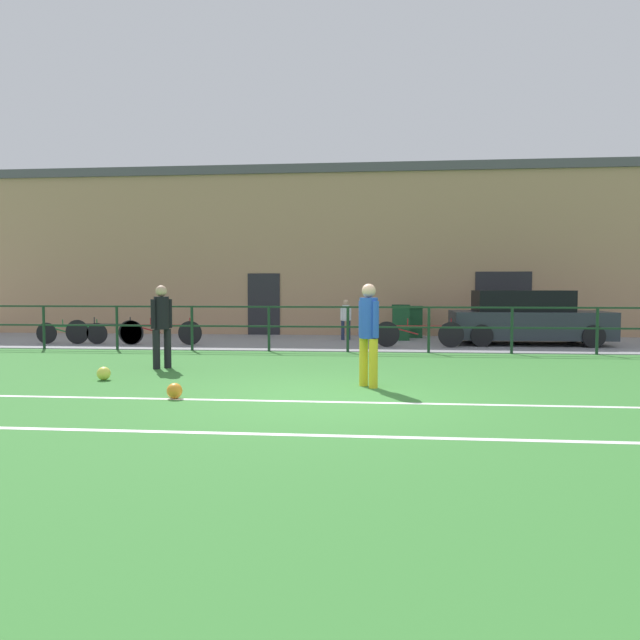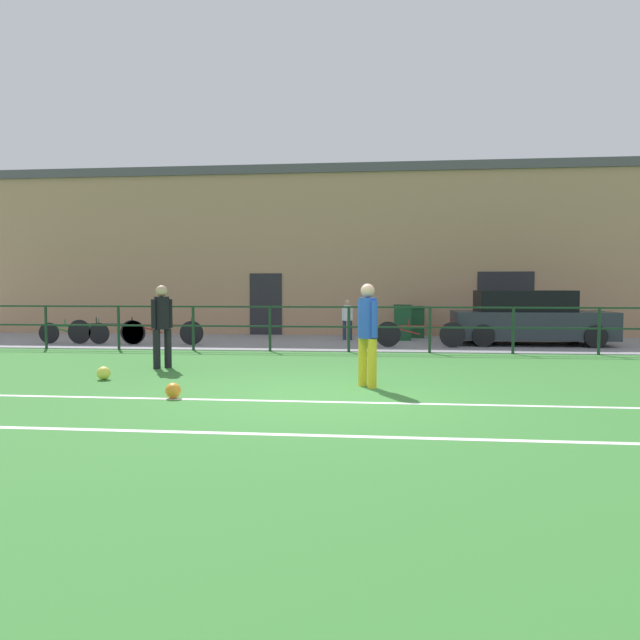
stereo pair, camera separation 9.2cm
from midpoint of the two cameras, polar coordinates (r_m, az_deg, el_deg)
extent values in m
cube|color=#387A33|center=(8.72, 0.57, -7.57)|extent=(60.00, 44.00, 0.04)
cube|color=white|center=(8.27, 0.30, -8.00)|extent=(36.00, 0.11, 0.00)
cube|color=white|center=(6.45, -1.20, -11.19)|extent=(36.00, 0.11, 0.00)
cube|color=gray|center=(17.13, 2.97, -2.20)|extent=(48.00, 5.00, 0.02)
cylinder|color=#193823|center=(16.98, -25.51, -0.64)|extent=(0.07, 0.07, 1.15)
cylinder|color=#193823|center=(16.05, -19.37, -0.71)|extent=(0.07, 0.07, 1.15)
cylinder|color=#193823|center=(15.32, -12.56, -0.78)|extent=(0.07, 0.07, 1.15)
cylinder|color=#193823|center=(14.82, -5.19, -0.85)|extent=(0.07, 0.07, 1.15)
cylinder|color=#193823|center=(14.59, 2.55, -0.90)|extent=(0.07, 0.07, 1.15)
cylinder|color=#193823|center=(14.63, 10.40, -0.94)|extent=(0.07, 0.07, 1.15)
cylinder|color=#193823|center=(14.94, 18.07, -0.96)|extent=(0.07, 0.07, 1.15)
cylinder|color=#193823|center=(15.50, 25.30, -0.96)|extent=(0.07, 0.07, 1.15)
cube|color=#193823|center=(14.56, 2.56, 1.27)|extent=(36.00, 0.04, 0.04)
cube|color=#193823|center=(14.59, 2.56, -0.68)|extent=(36.00, 0.04, 0.04)
cube|color=tan|center=(20.78, 3.42, 6.21)|extent=(28.00, 2.40, 5.44)
cube|color=#232328|center=(19.90, -5.64, 1.53)|extent=(1.10, 0.04, 2.10)
cube|color=#232328|center=(19.95, 17.36, 2.96)|extent=(1.80, 0.04, 1.10)
cube|color=#4C4C51|center=(21.13, 3.45, 14.01)|extent=(28.00, 2.56, 0.30)
cylinder|color=black|center=(12.11, -14.88, -2.69)|extent=(0.14, 0.14, 0.78)
cylinder|color=black|center=(11.99, -15.91, -2.76)|extent=(0.14, 0.14, 0.78)
cylinder|color=black|center=(12.00, -15.44, 0.68)|extent=(0.29, 0.29, 0.65)
sphere|color=tan|center=(11.99, -15.47, 2.75)|extent=(0.22, 0.22, 0.22)
cylinder|color=black|center=(12.08, -14.70, 0.62)|extent=(0.10, 0.10, 0.58)
cylinder|color=black|center=(11.92, -16.18, 0.56)|extent=(0.10, 0.10, 0.58)
cylinder|color=gold|center=(9.57, 4.01, -4.09)|extent=(0.14, 0.14, 0.79)
cylinder|color=gold|center=(9.38, 4.95, -4.25)|extent=(0.14, 0.14, 0.79)
cylinder|color=blue|center=(9.41, 4.50, 0.20)|extent=(0.29, 0.29, 0.65)
sphere|color=tan|center=(9.40, 4.51, 2.87)|extent=(0.22, 0.22, 0.22)
cylinder|color=blue|center=(9.55, 3.83, 0.14)|extent=(0.10, 0.10, 0.59)
cylinder|color=blue|center=(9.28, 5.18, 0.04)|extent=(0.10, 0.10, 0.59)
sphere|color=#E5E04C|center=(10.87, -20.61, -4.91)|extent=(0.23, 0.23, 0.23)
sphere|color=orange|center=(8.77, -14.32, -6.72)|extent=(0.23, 0.23, 0.23)
cylinder|color=#232D4C|center=(17.86, 2.68, -1.01)|extent=(0.11, 0.11, 0.58)
cylinder|color=#232D4C|center=(17.83, 2.09, -1.02)|extent=(0.11, 0.11, 0.58)
cylinder|color=white|center=(17.81, 2.39, 0.70)|extent=(0.22, 0.22, 0.48)
sphere|color=tan|center=(17.80, 2.39, 1.74)|extent=(0.17, 0.17, 0.17)
cylinder|color=white|center=(17.83, 2.81, 0.66)|extent=(0.08, 0.08, 0.43)
cylinder|color=white|center=(17.79, 1.97, 0.66)|extent=(0.08, 0.08, 0.43)
cube|color=#282D38|center=(17.43, 19.60, -0.45)|extent=(4.27, 1.72, 0.77)
cube|color=black|center=(17.35, 18.96, 1.79)|extent=(2.56, 1.44, 0.59)
cylinder|color=black|center=(16.34, 15.35, -1.48)|extent=(0.60, 0.18, 0.60)
cylinder|color=black|center=(17.08, 25.00, -1.46)|extent=(0.60, 0.18, 0.60)
cylinder|color=black|center=(17.96, 14.44, -1.06)|extent=(0.60, 0.18, 0.60)
cylinder|color=black|center=(18.64, 23.30, -1.06)|extent=(0.60, 0.18, 0.60)
cylinder|color=black|center=(17.20, -18.05, -1.18)|extent=(0.67, 0.04, 0.67)
cylinder|color=black|center=(16.61, -12.74, -1.25)|extent=(0.67, 0.04, 0.67)
cube|color=maroon|center=(16.87, -15.45, -0.48)|extent=(1.31, 0.04, 0.04)
cube|color=maroon|center=(17.03, -16.76, -0.83)|extent=(0.82, 0.03, 0.24)
cylinder|color=maroon|center=(16.97, -16.38, -0.13)|extent=(0.03, 0.03, 0.20)
cylinder|color=maroon|center=(16.59, -12.75, -0.26)|extent=(0.03, 0.03, 0.28)
cylinder|color=black|center=(15.79, 6.39, -1.39)|extent=(0.68, 0.04, 0.68)
cylinder|color=black|center=(15.91, 12.52, -1.41)|extent=(0.68, 0.04, 0.68)
cube|color=maroon|center=(15.81, 9.47, -0.60)|extent=(1.33, 0.04, 0.04)
cube|color=maroon|center=(15.79, 7.93, -0.99)|extent=(0.83, 0.03, 0.25)
cylinder|color=maroon|center=(15.78, 8.40, -0.23)|extent=(0.03, 0.03, 0.20)
cylinder|color=maroon|center=(15.89, 12.53, -0.36)|extent=(0.03, 0.03, 0.28)
cylinder|color=black|center=(17.90, -22.76, -1.08)|extent=(0.68, 0.04, 0.68)
cylinder|color=black|center=(17.22, -18.18, -1.15)|extent=(0.68, 0.04, 0.68)
cube|color=black|center=(17.53, -20.53, -0.39)|extent=(1.22, 0.04, 0.04)
cube|color=black|center=(17.71, -21.66, -0.74)|extent=(0.76, 0.03, 0.24)
cylinder|color=black|center=(17.65, -21.33, -0.06)|extent=(0.03, 0.03, 0.20)
cylinder|color=black|center=(17.20, -18.20, -0.18)|extent=(0.03, 0.03, 0.28)
cylinder|color=black|center=(18.35, -25.28, -1.17)|extent=(0.60, 0.04, 0.60)
cylinder|color=black|center=(17.64, -21.09, -1.24)|extent=(0.60, 0.04, 0.60)
cube|color=#1E6633|center=(17.97, -23.24, -0.59)|extent=(1.17, 0.04, 0.04)
cube|color=#1E6633|center=(18.16, -24.27, -0.88)|extent=(0.73, 0.03, 0.22)
cylinder|color=#1E6633|center=(18.09, -23.98, -0.26)|extent=(0.03, 0.03, 0.20)
cylinder|color=#1E6633|center=(17.62, -21.11, -0.38)|extent=(0.03, 0.03, 0.28)
cube|color=#194C28|center=(17.89, 7.75, -0.36)|extent=(0.51, 0.43, 1.00)
cube|color=#143D20|center=(17.86, 7.76, 1.36)|extent=(0.54, 0.46, 0.08)
cube|color=#194C28|center=(18.92, 8.90, -0.29)|extent=(0.59, 0.50, 0.93)
cube|color=#143D20|center=(18.90, 8.91, 1.24)|extent=(0.63, 0.53, 0.08)
camera|label=1|loc=(0.05, -90.23, -0.01)|focal=32.75mm
camera|label=2|loc=(0.05, 89.77, 0.01)|focal=32.75mm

